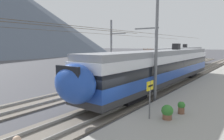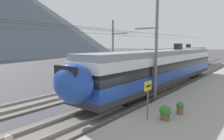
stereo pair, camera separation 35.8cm
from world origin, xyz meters
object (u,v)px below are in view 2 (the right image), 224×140
object	(u,v)px
train_far_track	(181,56)
potted_plant_by_shelter	(165,112)
catenary_mast_mid	(155,48)
catenary_mast_far_side	(114,49)
platform_sign	(148,92)
train_near_platform	(163,66)
potted_plant_platform_edge	(180,107)

from	to	relation	value
train_far_track	potted_plant_by_shelter	world-z (taller)	train_far_track
catenary_mast_mid	catenary_mast_far_side	distance (m)	10.37
platform_sign	potted_plant_by_shelter	size ratio (longest dim) A/B	2.62
platform_sign	potted_plant_by_shelter	xyz separation A→B (m)	(0.55, -0.80, -1.12)
catenary_mast_mid	potted_plant_by_shelter	world-z (taller)	catenary_mast_mid
train_far_track	platform_sign	world-z (taller)	train_far_track
train_near_platform	catenary_mast_far_side	world-z (taller)	catenary_mast_far_side
potted_plant_by_shelter	platform_sign	bearing A→B (deg)	124.31
catenary_mast_far_side	potted_plant_platform_edge	bearing A→B (deg)	-126.29
catenary_mast_far_side	potted_plant_platform_edge	distance (m)	14.51
catenary_mast_mid	potted_plant_platform_edge	size ratio (longest dim) A/B	51.53
train_near_platform	potted_plant_platform_edge	distance (m)	8.89
platform_sign	catenary_mast_far_side	bearing A→B (deg)	44.95
train_near_platform	potted_plant_by_shelter	size ratio (longest dim) A/B	30.97
potted_plant_platform_edge	potted_plant_by_shelter	size ratio (longest dim) A/B	0.91
train_far_track	potted_plant_platform_edge	xyz separation A→B (m)	(-27.25, -9.59, -1.49)
catenary_mast_mid	catenary_mast_far_side	xyz separation A→B (m)	(5.95, 8.49, -0.27)
potted_plant_platform_edge	train_far_track	bearing A→B (deg)	19.39
train_far_track	catenary_mast_mid	size ratio (longest dim) A/B	0.70
train_near_platform	catenary_mast_mid	distance (m)	5.67
catenary_mast_mid	potted_plant_by_shelter	bearing A→B (deg)	-145.68
train_far_track	catenary_mast_mid	bearing A→B (deg)	-164.96
potted_plant_platform_edge	platform_sign	bearing A→B (deg)	149.73
potted_plant_by_shelter	potted_plant_platform_edge	bearing A→B (deg)	-13.19
train_near_platform	catenary_mast_mid	world-z (taller)	catenary_mast_mid
train_far_track	catenary_mast_far_side	size ratio (longest dim) A/B	0.70
catenary_mast_mid	platform_sign	xyz separation A→B (m)	(-4.35, -1.80, -2.28)
catenary_mast_mid	potted_plant_by_shelter	distance (m)	5.73
platform_sign	train_near_platform	bearing A→B (deg)	19.67
catenary_mast_far_side	catenary_mast_mid	bearing A→B (deg)	-125.03
train_near_platform	potted_plant_by_shelter	xyz separation A→B (m)	(-8.90, -4.18, -1.46)
train_far_track	catenary_mast_mid	world-z (taller)	catenary_mast_mid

